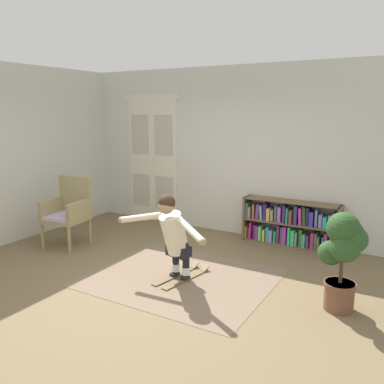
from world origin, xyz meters
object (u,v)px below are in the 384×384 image
at_px(bookshelf, 290,225).
at_px(person_skier, 173,232).
at_px(potted_plant, 343,251).
at_px(wicker_chair, 68,210).
at_px(skis_pair, 182,276).

distance_m(bookshelf, person_skier, 2.34).
relative_size(bookshelf, potted_plant, 1.39).
distance_m(bookshelf, wicker_chair, 3.58).
relative_size(wicker_chair, skis_pair, 1.24).
distance_m(wicker_chair, potted_plant, 4.23).
xyz_separation_m(bookshelf, potted_plant, (1.13, -1.91, 0.36)).
height_order(skis_pair, person_skier, person_skier).
xyz_separation_m(potted_plant, skis_pair, (-1.95, -0.07, -0.67)).
distance_m(wicker_chair, person_skier, 2.27).
height_order(potted_plant, skis_pair, potted_plant).
bearing_deg(bookshelf, skis_pair, -112.49).
bearing_deg(person_skier, skis_pair, 79.59).
xyz_separation_m(wicker_chair, potted_plant, (4.23, -0.13, 0.11)).
relative_size(bookshelf, person_skier, 1.08).
distance_m(bookshelf, skis_pair, 2.17).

